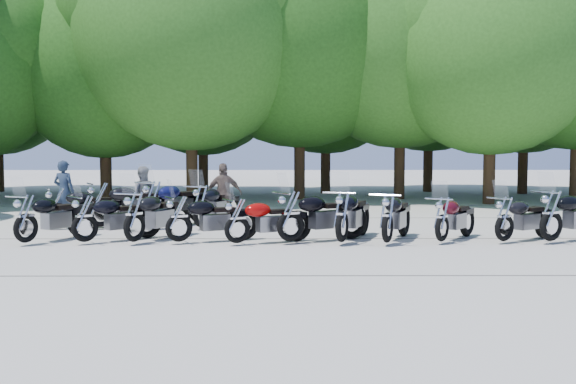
{
  "coord_description": "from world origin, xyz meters",
  "views": [
    {
      "loc": [
        -0.09,
        -14.18,
        2.2
      ],
      "look_at": [
        0.0,
        1.5,
        1.1
      ],
      "focal_mm": 42.0,
      "sensor_mm": 36.0,
      "label": 1
    }
  ],
  "objects_px": {
    "motorcycle_14": "(201,204)",
    "rider_1": "(142,195)",
    "motorcycle_10": "(551,214)",
    "motorcycle_11": "(58,206)",
    "motorcycle_12": "(100,203)",
    "motorcycle_1": "(85,217)",
    "motorcycle_13": "(153,202)",
    "motorcycle_3": "(179,217)",
    "motorcycle_8": "(442,217)",
    "motorcycle_2": "(134,215)",
    "motorcycle_7": "(388,216)",
    "rider_2": "(224,194)",
    "motorcycle_4": "(237,219)",
    "motorcycle_0": "(26,217)",
    "motorcycle_5": "(291,214)",
    "motorcycle_6": "(342,214)",
    "rider_0": "(64,191)",
    "motorcycle_9": "(505,217)"
  },
  "relations": [
    {
      "from": "motorcycle_4",
      "to": "rider_1",
      "type": "bearing_deg",
      "value": 8.92
    },
    {
      "from": "motorcycle_10",
      "to": "motorcycle_0",
      "type": "bearing_deg",
      "value": 61.02
    },
    {
      "from": "motorcycle_5",
      "to": "motorcycle_9",
      "type": "xyz_separation_m",
      "value": [
        4.76,
        0.07,
        -0.07
      ]
    },
    {
      "from": "motorcycle_6",
      "to": "motorcycle_7",
      "type": "relative_size",
      "value": 1.04
    },
    {
      "from": "motorcycle_13",
      "to": "motorcycle_12",
      "type": "bearing_deg",
      "value": 30.28
    },
    {
      "from": "motorcycle_3",
      "to": "motorcycle_10",
      "type": "height_order",
      "value": "motorcycle_10"
    },
    {
      "from": "motorcycle_2",
      "to": "rider_2",
      "type": "relative_size",
      "value": 1.37
    },
    {
      "from": "motorcycle_3",
      "to": "rider_1",
      "type": "bearing_deg",
      "value": -2.48
    },
    {
      "from": "motorcycle_11",
      "to": "rider_1",
      "type": "distance_m",
      "value": 2.32
    },
    {
      "from": "motorcycle_0",
      "to": "motorcycle_7",
      "type": "distance_m",
      "value": 7.91
    },
    {
      "from": "motorcycle_7",
      "to": "motorcycle_13",
      "type": "height_order",
      "value": "motorcycle_13"
    },
    {
      "from": "motorcycle_14",
      "to": "rider_0",
      "type": "height_order",
      "value": "rider_0"
    },
    {
      "from": "motorcycle_12",
      "to": "rider_0",
      "type": "height_order",
      "value": "rider_0"
    },
    {
      "from": "motorcycle_7",
      "to": "motorcycle_0",
      "type": "bearing_deg",
      "value": 21.94
    },
    {
      "from": "motorcycle_2",
      "to": "motorcycle_8",
      "type": "relative_size",
      "value": 1.11
    },
    {
      "from": "motorcycle_2",
      "to": "rider_2",
      "type": "bearing_deg",
      "value": -86.92
    },
    {
      "from": "motorcycle_2",
      "to": "rider_1",
      "type": "distance_m",
      "value": 3.97
    },
    {
      "from": "motorcycle_4",
      "to": "motorcycle_14",
      "type": "xyz_separation_m",
      "value": [
        -1.15,
        2.85,
        0.07
      ]
    },
    {
      "from": "motorcycle_8",
      "to": "motorcycle_10",
      "type": "distance_m",
      "value": 2.42
    },
    {
      "from": "rider_0",
      "to": "motorcycle_9",
      "type": "bearing_deg",
      "value": 174.73
    },
    {
      "from": "motorcycle_1",
      "to": "motorcycle_10",
      "type": "relative_size",
      "value": 0.91
    },
    {
      "from": "motorcycle_9",
      "to": "motorcycle_10",
      "type": "height_order",
      "value": "motorcycle_10"
    },
    {
      "from": "motorcycle_7",
      "to": "motorcycle_10",
      "type": "distance_m",
      "value": 3.67
    },
    {
      "from": "motorcycle_10",
      "to": "rider_0",
      "type": "bearing_deg",
      "value": 41.08
    },
    {
      "from": "motorcycle_8",
      "to": "rider_0",
      "type": "distance_m",
      "value": 10.62
    },
    {
      "from": "motorcycle_1",
      "to": "motorcycle_9",
      "type": "distance_m",
      "value": 9.3
    },
    {
      "from": "motorcycle_1",
      "to": "motorcycle_14",
      "type": "xyz_separation_m",
      "value": [
        2.22,
        2.66,
        0.04
      ]
    },
    {
      "from": "rider_2",
      "to": "motorcycle_6",
      "type": "bearing_deg",
      "value": 115.6
    },
    {
      "from": "motorcycle_0",
      "to": "motorcycle_13",
      "type": "bearing_deg",
      "value": -101.76
    },
    {
      "from": "motorcycle_8",
      "to": "motorcycle_12",
      "type": "height_order",
      "value": "motorcycle_12"
    },
    {
      "from": "motorcycle_1",
      "to": "motorcycle_6",
      "type": "distance_m",
      "value": 5.67
    },
    {
      "from": "motorcycle_2",
      "to": "motorcycle_12",
      "type": "xyz_separation_m",
      "value": [
        -1.48,
        2.72,
        0.03
      ]
    },
    {
      "from": "motorcycle_5",
      "to": "motorcycle_6",
      "type": "relative_size",
      "value": 0.99
    },
    {
      "from": "rider_2",
      "to": "motorcycle_4",
      "type": "bearing_deg",
      "value": 87.24
    },
    {
      "from": "motorcycle_7",
      "to": "motorcycle_4",
      "type": "bearing_deg",
      "value": 22.52
    },
    {
      "from": "motorcycle_3",
      "to": "motorcycle_13",
      "type": "bearing_deg",
      "value": -2.57
    },
    {
      "from": "rider_2",
      "to": "motorcycle_0",
      "type": "bearing_deg",
      "value": 31.63
    },
    {
      "from": "motorcycle_7",
      "to": "motorcycle_13",
      "type": "distance_m",
      "value": 6.31
    },
    {
      "from": "motorcycle_3",
      "to": "motorcycle_8",
      "type": "distance_m",
      "value": 5.83
    },
    {
      "from": "motorcycle_14",
      "to": "rider_1",
      "type": "bearing_deg",
      "value": -9.82
    },
    {
      "from": "motorcycle_2",
      "to": "motorcycle_11",
      "type": "xyz_separation_m",
      "value": [
        -2.57,
        2.64,
        -0.04
      ]
    },
    {
      "from": "motorcycle_1",
      "to": "motorcycle_12",
      "type": "xyz_separation_m",
      "value": [
        -0.38,
        2.69,
        0.08
      ]
    },
    {
      "from": "motorcycle_5",
      "to": "motorcycle_3",
      "type": "bearing_deg",
      "value": 58.8
    },
    {
      "from": "motorcycle_3",
      "to": "motorcycle_13",
      "type": "distance_m",
      "value": 2.8
    },
    {
      "from": "motorcycle_12",
      "to": "motorcycle_13",
      "type": "relative_size",
      "value": 0.97
    },
    {
      "from": "motorcycle_10",
      "to": "motorcycle_12",
      "type": "height_order",
      "value": "motorcycle_12"
    },
    {
      "from": "motorcycle_11",
      "to": "motorcycle_9",
      "type": "bearing_deg",
      "value": -126.48
    },
    {
      "from": "motorcycle_10",
      "to": "motorcycle_11",
      "type": "distance_m",
      "value": 12.08
    },
    {
      "from": "motorcycle_1",
      "to": "motorcycle_8",
      "type": "xyz_separation_m",
      "value": [
        7.9,
        0.03,
        -0.02
      ]
    },
    {
      "from": "rider_1",
      "to": "motorcycle_1",
      "type": "bearing_deg",
      "value": 74.28
    }
  ]
}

